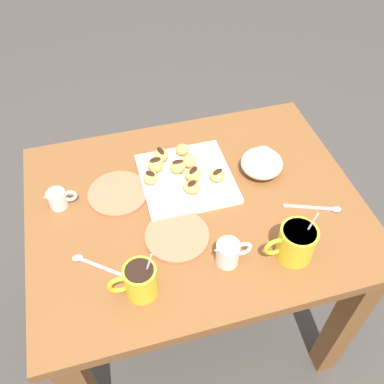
{
  "coord_description": "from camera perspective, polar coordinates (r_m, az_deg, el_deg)",
  "views": [
    {
      "loc": [
        0.22,
        0.76,
        1.65
      ],
      "look_at": [
        0.0,
        -0.03,
        0.73
      ],
      "focal_mm": 39.66,
      "sensor_mm": 36.0,
      "label": 1
    }
  ],
  "objects": [
    {
      "name": "ground_plane",
      "position": [
        1.83,
        0.3,
        -16.1
      ],
      "size": [
        8.0,
        8.0,
        0.0
      ],
      "primitive_type": "plane",
      "color": "#423D38"
    },
    {
      "name": "dining_table",
      "position": [
        1.34,
        0.4,
        -5.41
      ],
      "size": [
        0.96,
        0.75,
        0.71
      ],
      "color": "brown",
      "rests_on": "ground_plane"
    },
    {
      "name": "pastry_plate_square",
      "position": [
        1.28,
        -0.91,
        1.79
      ],
      "size": [
        0.27,
        0.27,
        0.02
      ],
      "primitive_type": "cube",
      "color": "white",
      "rests_on": "dining_table"
    },
    {
      "name": "coffee_mug_yellow_left",
      "position": [
        1.11,
        13.79,
        -6.58
      ],
      "size": [
        0.14,
        0.1,
        0.15
      ],
      "color": "yellow",
      "rests_on": "dining_table"
    },
    {
      "name": "coffee_mug_yellow_right",
      "position": [
        1.03,
        -7.05,
        -11.7
      ],
      "size": [
        0.12,
        0.08,
        0.15
      ],
      "color": "yellow",
      "rests_on": "dining_table"
    },
    {
      "name": "cream_pitcher_white",
      "position": [
        1.08,
        4.93,
        -8.07
      ],
      "size": [
        0.1,
        0.06,
        0.07
      ],
      "color": "white",
      "rests_on": "dining_table"
    },
    {
      "name": "ice_cream_bowl",
      "position": [
        1.3,
        9.39,
        4.0
      ],
      "size": [
        0.13,
        0.13,
        0.09
      ],
      "color": "white",
      "rests_on": "dining_table"
    },
    {
      "name": "chocolate_sauce_pitcher",
      "position": [
        1.26,
        -17.62,
        -0.81
      ],
      "size": [
        0.09,
        0.05,
        0.06
      ],
      "color": "white",
      "rests_on": "dining_table"
    },
    {
      "name": "saucer_coral_left",
      "position": [
        1.27,
        -9.91,
        -0.18
      ],
      "size": [
        0.18,
        0.18,
        0.01
      ],
      "primitive_type": "cylinder",
      "color": "#E5704C",
      "rests_on": "dining_table"
    },
    {
      "name": "saucer_coral_right",
      "position": [
        1.15,
        -2.02,
        -5.92
      ],
      "size": [
        0.17,
        0.17,
        0.01
      ],
      "primitive_type": "cylinder",
      "color": "#E5704C",
      "rests_on": "dining_table"
    },
    {
      "name": "loose_spoon_near_saucer",
      "position": [
        1.27,
        16.74,
        -2.08
      ],
      "size": [
        0.16,
        0.07,
        0.01
      ],
      "color": "silver",
      "rests_on": "dining_table"
    },
    {
      "name": "loose_spoon_by_plate",
      "position": [
        1.13,
        -13.13,
        -9.42
      ],
      "size": [
        0.13,
        0.11,
        0.01
      ],
      "color": "silver",
      "rests_on": "dining_table"
    },
    {
      "name": "beignet_0",
      "position": [
        1.23,
        -0.24,
        0.58
      ],
      "size": [
        0.07,
        0.07,
        0.03
      ],
      "primitive_type": "ellipsoid",
      "rotation": [
        0.0,
        0.0,
        4.11
      ],
      "color": "#DBA351",
      "rests_on": "pastry_plate_square"
    },
    {
      "name": "chocolate_drizzle_0",
      "position": [
        1.21,
        -0.24,
        1.13
      ],
      "size": [
        0.04,
        0.03,
        0.0
      ],
      "primitive_type": "ellipsoid",
      "rotation": [
        0.0,
        0.0,
        3.63
      ],
      "color": "black",
      "rests_on": "beignet_0"
    },
    {
      "name": "beignet_1",
      "position": [
        1.26,
        -5.59,
        1.95
      ],
      "size": [
        0.06,
        0.07,
        0.03
      ],
      "primitive_type": "ellipsoid",
      "rotation": [
        0.0,
        0.0,
        2.7
      ],
      "color": "#DBA351",
      "rests_on": "pastry_plate_square"
    },
    {
      "name": "chocolate_drizzle_1",
      "position": [
        1.25,
        -5.64,
        2.5
      ],
      "size": [
        0.03,
        0.03,
        0.0
      ],
      "primitive_type": "ellipsoid",
      "rotation": [
        0.0,
        0.0,
        2.31
      ],
      "color": "black",
      "rests_on": "beignet_1"
    },
    {
      "name": "beignet_2",
      "position": [
        1.26,
        3.44,
        2.25
      ],
      "size": [
        0.07,
        0.07,
        0.03
      ],
      "primitive_type": "ellipsoid",
      "rotation": [
        0.0,
        0.0,
        0.91
      ],
      "color": "#DBA351",
      "rests_on": "pastry_plate_square"
    },
    {
      "name": "chocolate_drizzle_2",
      "position": [
        1.25,
        3.47,
        2.76
      ],
      "size": [
        0.04,
        0.03,
        0.0
      ],
      "primitive_type": "ellipsoid",
      "rotation": [
        0.0,
        0.0,
        0.45
      ],
      "color": "black",
      "rests_on": "beignet_2"
    },
    {
      "name": "beignet_3",
      "position": [
        1.29,
        -4.91,
        3.69
      ],
      "size": [
        0.07,
        0.07,
        0.04
      ],
      "primitive_type": "ellipsoid",
      "rotation": [
        0.0,
        0.0,
        2.78
      ],
      "color": "#DBA351",
      "rests_on": "pastry_plate_square"
    },
    {
      "name": "chocolate_drizzle_3",
      "position": [
        1.28,
        -4.97,
        4.35
      ],
      "size": [
        0.04,
        0.02,
        0.0
      ],
      "primitive_type": "ellipsoid",
      "rotation": [
        0.0,
        0.0,
        3.27
      ],
      "color": "black",
      "rests_on": "beignet_3"
    },
    {
      "name": "beignet_4",
      "position": [
        1.28,
        -1.9,
        3.42
      ],
      "size": [
        0.05,
        0.05,
        0.04
      ],
      "primitive_type": "ellipsoid",
      "rotation": [
        0.0,
        0.0,
        6.14
      ],
      "color": "#DBA351",
      "rests_on": "pastry_plate_square"
    },
    {
      "name": "chocolate_drizzle_4",
      "position": [
        1.27,
        -1.92,
        4.11
      ],
      "size": [
        0.03,
        0.02,
        0.0
      ],
      "primitive_type": "ellipsoid",
      "rotation": [
        0.0,
        0.0,
        6.34
      ],
      "color": "black",
      "rests_on": "beignet_4"
    },
    {
      "name": "beignet_5",
      "position": [
        1.34,
        -1.28,
        5.72
      ],
      "size": [
        0.06,
        0.06,
        0.03
      ],
      "primitive_type": "ellipsoid",
      "rotation": [
        0.0,
        0.0,
        2.55
      ],
      "color": "#DBA351",
      "rests_on": "pastry_plate_square"
    },
    {
      "name": "beignet_6",
      "position": [
        1.32,
        -4.19,
        4.98
      ],
      "size": [
        0.06,
        0.06,
        0.03
      ],
      "primitive_type": "ellipsoid",
      "rotation": [
        0.0,
        0.0,
        1.37
      ],
      "color": "#DBA351",
      "rests_on": "pastry_plate_square"
    },
    {
      "name": "chocolate_drizzle_6",
      "position": [
        1.31,
        -4.23,
        5.56
      ],
      "size": [
        0.03,
        0.04,
        0.0
      ],
      "primitive_type": "ellipsoid",
      "rotation": [
        0.0,
        0.0,
        1.85
      ],
      "color": "black",
      "rests_on": "beignet_6"
    },
    {
      "name": "beignet_7",
      "position": [
        1.3,
        -0.35,
        4.21
      ],
      "size": [
        0.05,
        0.06,
        0.03
      ],
      "primitive_type": "ellipsoid",
      "rotation": [
        0.0,
        0.0,
        6.12
      ],
      "color": "#DBA351",
      "rests_on": "pastry_plate_square"
    },
    {
      "name": "beignet_8",
      "position": [
        1.26,
        0.18,
        2.32
      ],
      "size": [
        0.07,
        0.07,
        0.04
      ],
      "primitive_type": "ellipsoid",
      "rotation": [
        0.0,
        0.0,
        3.95
      ],
      "color": "#DBA351",
      "rests_on": "pastry_plate_square"
    },
    {
      "name": "chocolate_drizzle_8",
      "position": [
        1.24,
        0.18,
        2.98
      ],
      "size": [
        0.04,
        0.04,
        0.0
      ],
      "primitive_type": "ellipsoid",
      "rotation": [
        0.0,
        0.0,
        3.83
      ],
      "color": "black",
      "rests_on": "beignet_8"
    }
  ]
}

